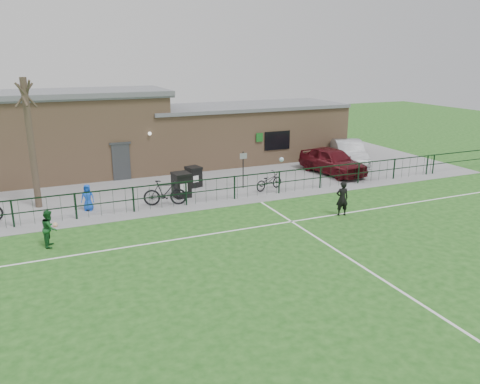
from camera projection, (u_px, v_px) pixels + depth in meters
name	position (u px, v px, depth m)	size (l,w,h in m)	color
ground	(298.00, 266.00, 15.93)	(90.00, 90.00, 0.00)	#1D5017
paving_strip	(183.00, 176.00, 27.82)	(34.00, 13.00, 0.02)	gray
pitch_line_touch	(217.00, 203.00, 22.80)	(28.00, 0.10, 0.01)	white
pitch_line_mid	(250.00, 228.00, 19.46)	(28.00, 0.10, 0.01)	white
pitch_line_perp	(347.00, 257.00, 16.69)	(0.10, 16.00, 0.01)	white
perimeter_fence	(216.00, 190.00, 22.81)	(28.00, 0.10, 1.20)	black
bare_tree	(31.00, 145.00, 21.29)	(0.30, 0.30, 6.00)	#413327
wheelie_bin_left	(181.00, 186.00, 23.56)	(0.77, 0.87, 1.16)	black
wheelie_bin_right	(194.00, 177.00, 25.43)	(0.67, 0.76, 1.01)	black
sign_post	(243.00, 170.00, 24.99)	(0.06, 0.06, 2.00)	black
car_maroon	(332.00, 161.00, 28.09)	(1.87, 4.65, 1.59)	#4F0E15
car_silver	(348.00, 153.00, 30.31)	(1.69, 4.86, 1.60)	#9B9DA2
bicycle_d	(165.00, 193.00, 22.21)	(0.58, 2.05, 1.23)	black
bicycle_e	(269.00, 181.00, 24.82)	(0.63, 1.80, 0.95)	black
spectator_child	(88.00, 197.00, 21.46)	(0.60, 0.39, 1.23)	blue
goalkeeper_kick	(340.00, 197.00, 20.86)	(1.93, 3.33, 2.20)	black
outfield_player	(50.00, 228.00, 17.46)	(0.69, 0.54, 1.42)	#185423
ball_ground	(55.00, 225.00, 19.55)	(0.20, 0.20, 0.20)	white
clubhouse	(155.00, 132.00, 29.50)	(24.25, 5.40, 4.96)	tan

